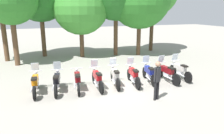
{
  "coord_description": "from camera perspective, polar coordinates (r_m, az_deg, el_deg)",
  "views": [
    {
      "loc": [
        -3.83,
        -9.88,
        3.88
      ],
      "look_at": [
        0.0,
        0.5,
        0.9
      ],
      "focal_mm": 33.95,
      "sensor_mm": 36.0,
      "label": 1
    }
  ],
  "objects": [
    {
      "name": "motorcycle_1",
      "position": [
        10.69,
        -14.61,
        -3.76
      ],
      "size": [
        0.73,
        2.17,
        1.37
      ],
      "rotation": [
        0.0,
        0.0,
        1.38
      ],
      "color": "black",
      "rests_on": "ground_plane"
    },
    {
      "name": "ground_plane",
      "position": [
        11.29,
        0.88,
        -5.04
      ],
      "size": [
        80.0,
        80.0,
        0.0
      ],
      "primitive_type": "plane",
      "color": "gray"
    },
    {
      "name": "motorcycle_4",
      "position": [
        11.17,
        0.8,
        -2.45
      ],
      "size": [
        0.71,
        2.18,
        1.37
      ],
      "rotation": [
        0.0,
        0.0,
        1.4
      ],
      "color": "black",
      "rests_on": "ground_plane"
    },
    {
      "name": "person_0",
      "position": [
        9.43,
        12.08,
        -2.79
      ],
      "size": [
        0.41,
        0.29,
        1.76
      ],
      "rotation": [
        0.0,
        0.0,
        1.87
      ],
      "color": "black",
      "rests_on": "ground_plane"
    },
    {
      "name": "motorcycle_8",
      "position": [
        12.91,
        17.8,
        -0.77
      ],
      "size": [
        0.62,
        2.19,
        1.37
      ],
      "rotation": [
        0.0,
        0.0,
        1.49
      ],
      "color": "black",
      "rests_on": "ground_plane"
    },
    {
      "name": "motorcycle_2",
      "position": [
        10.7,
        -9.27,
        -3.53
      ],
      "size": [
        0.68,
        2.18,
        0.99
      ],
      "rotation": [
        0.0,
        0.0,
        1.43
      ],
      "color": "black",
      "rests_on": "ground_plane"
    },
    {
      "name": "tree_3",
      "position": [
        18.06,
        -8.47,
        15.73
      ],
      "size": [
        4.55,
        4.55,
        6.43
      ],
      "color": "brown",
      "rests_on": "ground_plane"
    },
    {
      "name": "motorcycle_7",
      "position": [
        12.21,
        14.55,
        -1.41
      ],
      "size": [
        0.62,
        2.19,
        1.37
      ],
      "rotation": [
        0.0,
        0.0,
        1.6
      ],
      "color": "black",
      "rests_on": "ground_plane"
    },
    {
      "name": "motorcycle_0",
      "position": [
        10.76,
        -19.95,
        -4.08
      ],
      "size": [
        0.62,
        2.19,
        1.37
      ],
      "rotation": [
        0.0,
        0.0,
        1.48
      ],
      "color": "black",
      "rests_on": "ground_plane"
    },
    {
      "name": "motorcycle_5",
      "position": [
        11.42,
        5.73,
        -2.13
      ],
      "size": [
        0.69,
        2.18,
        1.37
      ],
      "rotation": [
        0.0,
        0.0,
        1.42
      ],
      "color": "black",
      "rests_on": "ground_plane"
    },
    {
      "name": "motorcycle_6",
      "position": [
        11.92,
        9.9,
        -1.54
      ],
      "size": [
        0.74,
        2.17,
        1.37
      ],
      "rotation": [
        0.0,
        0.0,
        1.37
      ],
      "color": "black",
      "rests_on": "ground_plane"
    },
    {
      "name": "motorcycle_3",
      "position": [
        10.82,
        -4.03,
        -3.07
      ],
      "size": [
        0.62,
        2.19,
        1.37
      ],
      "rotation": [
        0.0,
        0.0,
        1.52
      ],
      "color": "black",
      "rests_on": "ground_plane"
    }
  ]
}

